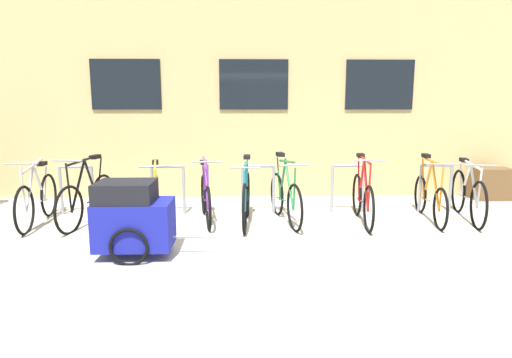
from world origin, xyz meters
TOP-DOWN VIEW (x-y plane):
  - ground_plane at (0.00, 0.00)m, footprint 42.00×42.00m
  - storefront_building at (0.00, 7.00)m, footprint 28.00×7.64m
  - bike_rack at (0.04, 1.90)m, footprint 6.57×0.05m
  - bicycle_teal at (-0.16, 1.27)m, footprint 0.44×1.70m
  - bicycle_red at (1.63, 1.27)m, footprint 0.44×1.68m
  - bicycle_white at (3.35, 1.40)m, footprint 0.51×1.78m
  - bicycle_black at (-2.58, 1.30)m, footprint 0.48×1.65m
  - bicycle_silver at (-3.35, 1.34)m, footprint 0.44×1.73m
  - bicycle_orange at (2.73, 1.39)m, footprint 0.44×1.70m
  - bicycle_yellow at (-1.55, 1.38)m, footprint 0.48×1.71m
  - bicycle_green at (0.44, 1.35)m, footprint 0.48×1.66m
  - bicycle_purple at (-0.80, 1.45)m, footprint 0.44×1.65m
  - bike_trailer at (-1.54, -0.12)m, footprint 1.45×0.70m
  - planter_box at (4.54, 2.85)m, footprint 0.70×0.44m

SIDE VIEW (x-z plane):
  - ground_plane at x=0.00m, z-range 0.00..0.00m
  - planter_box at x=4.54m, z-range 0.00..0.60m
  - bicycle_purple at x=-0.80m, z-range -0.15..0.88m
  - bicycle_orange at x=2.73m, z-range -0.15..0.88m
  - bicycle_yellow at x=-1.55m, z-range -0.12..0.86m
  - bicycle_silver at x=-3.35m, z-range -0.13..0.90m
  - bicycle_red at x=1.63m, z-range -0.14..0.92m
  - bicycle_green at x=0.44m, z-range -0.15..0.92m
  - bicycle_black at x=-2.58m, z-range -0.14..0.92m
  - bicycle_white at x=3.35m, z-range -0.09..0.88m
  - bicycle_teal at x=-0.16m, z-range -0.13..0.92m
  - bike_trailer at x=-1.54m, z-range 0.01..0.94m
  - bike_rack at x=0.04m, z-range 0.09..0.91m
  - storefront_building at x=0.00m, z-range 0.00..6.84m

